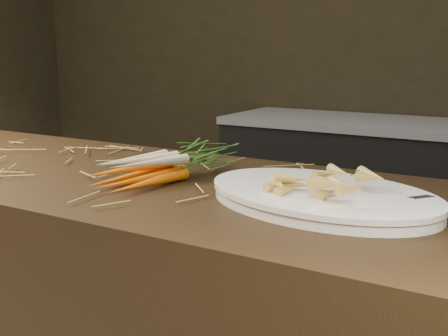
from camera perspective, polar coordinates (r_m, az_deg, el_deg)
name	(u,v)px	position (r m, az deg, el deg)	size (l,w,h in m)	color
main_counter	(110,329)	(1.65, -11.51, -15.72)	(2.40, 0.70, 0.90)	black
back_counter	(392,199)	(3.13, 16.72, -3.08)	(1.82, 0.62, 0.84)	black
straw_bedding	(102,167)	(1.49, -12.24, 0.06)	(1.40, 0.60, 0.02)	olive
root_veg_bunch	(180,161)	(1.39, -4.50, 0.68)	(0.21, 0.45, 0.08)	#F16208
serving_platter	(321,198)	(1.16, 9.82, -3.05)	(0.50, 0.33, 0.03)	white
roasted_veg_heap	(322,179)	(1.15, 9.90, -1.09)	(0.24, 0.18, 0.06)	#B7933A
serving_fork	(399,210)	(1.06, 17.37, -4.06)	(0.02, 0.19, 0.00)	silver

